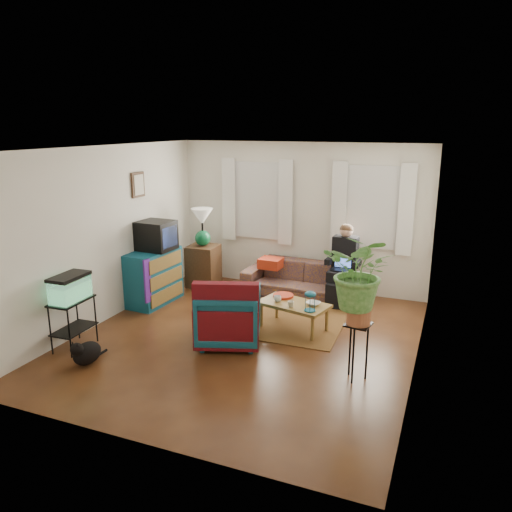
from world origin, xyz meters
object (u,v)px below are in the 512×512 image
at_px(side_table, 203,266).
at_px(plant_stand, 357,352).
at_px(sofa, 302,274).
at_px(aquarium_stand, 74,324).
at_px(dresser, 154,277).
at_px(coffee_table, 294,316).
at_px(armchair, 229,313).

height_order(side_table, plant_stand, side_table).
distance_m(sofa, aquarium_stand, 3.82).
relative_size(dresser, aquarium_stand, 1.48).
relative_size(sofa, plant_stand, 2.88).
relative_size(coffee_table, plant_stand, 1.42).
height_order(dresser, armchair, dresser).
relative_size(side_table, dresser, 0.76).
xyz_separation_m(armchair, coffee_table, (0.68, 0.74, -0.22)).
distance_m(coffee_table, plant_stand, 1.59).
height_order(sofa, dresser, dresser).
bearing_deg(coffee_table, aquarium_stand, -132.42).
bearing_deg(aquarium_stand, armchair, 24.42).
bearing_deg(aquarium_stand, side_table, 80.75).
height_order(armchair, coffee_table, armchair).
relative_size(aquarium_stand, plant_stand, 0.97).
bearing_deg(plant_stand, aquarium_stand, -171.28).
relative_size(aquarium_stand, armchair, 0.79).
bearing_deg(dresser, plant_stand, -17.06).
bearing_deg(side_table, plant_stand, -36.60).
relative_size(armchair, plant_stand, 1.22).
height_order(dresser, coffee_table, dresser).
xyz_separation_m(sofa, aquarium_stand, (-2.18, -3.14, -0.06)).
xyz_separation_m(sofa, side_table, (-1.83, -0.14, -0.01)).
bearing_deg(sofa, coffee_table, -74.78).
height_order(side_table, coffee_table, side_table).
bearing_deg(coffee_table, side_table, 162.47).
height_order(dresser, aquarium_stand, dresser).
height_order(side_table, aquarium_stand, side_table).
relative_size(dresser, plant_stand, 1.43).
height_order(sofa, side_table, sofa).
bearing_deg(aquarium_stand, plant_stand, 6.13).
distance_m(sofa, coffee_table, 1.51).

